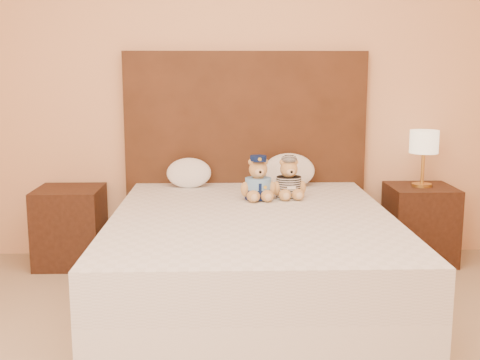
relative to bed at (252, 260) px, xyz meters
name	(u,v)px	position (x,y,z in m)	size (l,w,h in m)	color
bed	(252,260)	(0.00, 0.00, 0.00)	(1.60, 2.00, 0.55)	white
headboard	(245,155)	(0.00, 1.01, 0.47)	(1.75, 0.08, 1.50)	#4C2A17
nightstand_left	(70,226)	(-1.25, 0.80, 0.00)	(0.45, 0.45, 0.55)	#3C2013
nightstand_right	(420,224)	(1.25, 0.80, 0.00)	(0.45, 0.45, 0.55)	#3C2013
lamp	(424,145)	(1.25, 0.80, 0.57)	(0.20, 0.20, 0.40)	gold
teddy_police	(258,178)	(0.06, 0.39, 0.41)	(0.24, 0.23, 0.28)	#BD8949
teddy_prisoner	(289,178)	(0.26, 0.43, 0.41)	(0.23, 0.22, 0.26)	#BD8949
pillow_left	(189,171)	(-0.41, 0.83, 0.39)	(0.31, 0.20, 0.22)	white
pillow_right	(289,169)	(0.31, 0.83, 0.40)	(0.36, 0.23, 0.25)	white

